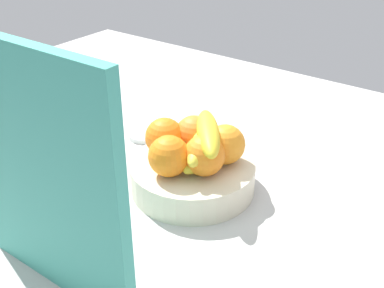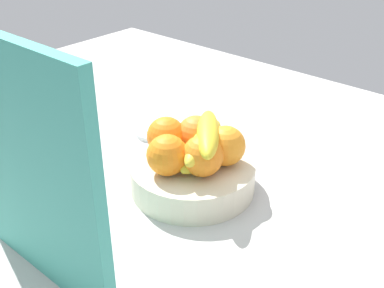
% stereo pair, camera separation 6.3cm
% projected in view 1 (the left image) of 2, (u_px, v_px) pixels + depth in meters
% --- Properties ---
extents(ground_plane, '(1.80, 1.40, 0.03)m').
position_uv_depth(ground_plane, '(184.00, 201.00, 0.89)').
color(ground_plane, '#B7B4B0').
extents(fruit_bowl, '(0.23, 0.23, 0.06)m').
position_uv_depth(fruit_bowl, '(192.00, 175.00, 0.89)').
color(fruit_bowl, beige).
rests_on(fruit_bowl, ground_plane).
extents(orange_front_left, '(0.07, 0.07, 0.07)m').
position_uv_depth(orange_front_left, '(169.00, 156.00, 0.83)').
color(orange_front_left, orange).
rests_on(orange_front_left, fruit_bowl).
extents(orange_front_right, '(0.07, 0.07, 0.07)m').
position_uv_depth(orange_front_right, '(204.00, 156.00, 0.83)').
color(orange_front_right, orange).
rests_on(orange_front_right, fruit_bowl).
extents(orange_center, '(0.07, 0.07, 0.07)m').
position_uv_depth(orange_center, '(225.00, 144.00, 0.87)').
color(orange_center, orange).
rests_on(orange_center, fruit_bowl).
extents(orange_back_left, '(0.07, 0.07, 0.07)m').
position_uv_depth(orange_back_left, '(194.00, 135.00, 0.90)').
color(orange_back_left, orange).
rests_on(orange_back_left, fruit_bowl).
extents(orange_back_right, '(0.07, 0.07, 0.07)m').
position_uv_depth(orange_back_right, '(165.00, 137.00, 0.89)').
color(orange_back_right, orange).
rests_on(orange_back_right, fruit_bowl).
extents(banana_bunch, '(0.14, 0.18, 0.08)m').
position_uv_depth(banana_bunch, '(207.00, 142.00, 0.86)').
color(banana_bunch, gold).
rests_on(banana_bunch, fruit_bowl).
extents(cutting_board, '(0.28, 0.02, 0.36)m').
position_uv_depth(cutting_board, '(44.00, 179.00, 0.61)').
color(cutting_board, teal).
rests_on(cutting_board, ground_plane).
extents(jar_lid, '(0.06, 0.06, 0.01)m').
position_uv_depth(jar_lid, '(143.00, 135.00, 1.08)').
color(jar_lid, silver).
rests_on(jar_lid, ground_plane).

